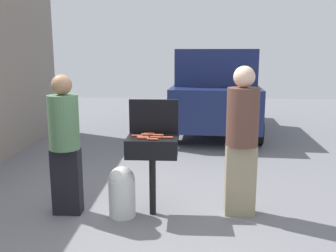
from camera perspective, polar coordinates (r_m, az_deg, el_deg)
The scene contains 16 objects.
ground_plane at distance 4.55m, azimuth -5.90°, elevation -13.94°, with size 24.00×24.00×0.00m, color slate.
bbq_grill at distance 4.36m, azimuth -2.45°, elevation -3.64°, with size 0.60×0.44×0.96m.
grill_lid_open at distance 4.49m, azimuth -2.22°, elevation 1.48°, with size 0.60×0.05×0.42m, color black.
hot_dog_0 at distance 4.45m, azimuth -2.94°, elevation -1.20°, with size 0.03×0.03×0.13m, color #AD4228.
hot_dog_1 at distance 4.29m, azimuth -3.96°, elevation -1.70°, with size 0.03×0.03×0.13m, color #C6593D.
hot_dog_2 at distance 4.26m, azimuth -1.91°, elevation -1.76°, with size 0.03×0.03×0.13m, color #B74C33.
hot_dog_3 at distance 4.25m, azimuth -0.07°, elevation -1.79°, with size 0.03×0.03×0.13m, color #B74C33.
hot_dog_4 at distance 4.37m, azimuth -1.56°, elevation -1.43°, with size 0.03×0.03×0.13m, color #B74C33.
hot_dog_5 at distance 4.17m, azimuth -2.43°, elevation -2.06°, with size 0.03×0.03×0.13m, color #B74C33.
hot_dog_6 at distance 4.23m, azimuth -3.82°, elevation -1.87°, with size 0.03×0.03×0.13m, color #AD4228.
hot_dog_7 at distance 4.41m, azimuth -3.28°, elevation -1.33°, with size 0.03×0.03×0.13m, color #C6593D.
hot_dog_8 at distance 4.35m, azimuth -4.80°, elevation -1.53°, with size 0.03×0.03×0.13m, color #AD4228.
propane_tank at distance 4.49m, azimuth -7.15°, elevation -9.89°, with size 0.32×0.32×0.62m.
person_left at distance 4.53m, azimuth -15.72°, elevation -2.14°, with size 0.36×0.36×1.69m.
person_right at distance 4.42m, azimuth 11.38°, elevation -1.54°, with size 0.38×0.38×1.79m.
parked_minivan at distance 9.36m, azimuth 7.32°, elevation 5.56°, with size 2.27×4.52×2.02m.
Camera 1 is at (0.68, -4.07, 1.93)m, focal length 39.32 mm.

